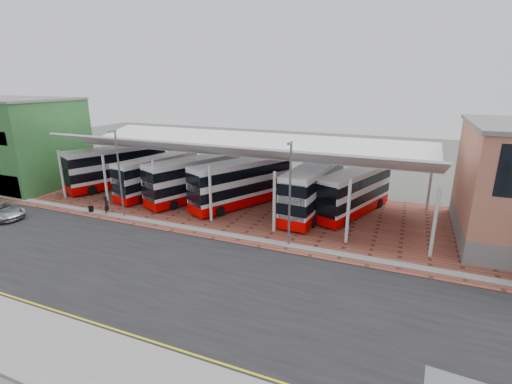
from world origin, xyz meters
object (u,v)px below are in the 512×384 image
at_px(bus_1, 158,176).
at_px(bus_4, 314,189).
at_px(bus_2, 194,179).
at_px(bus_5, 354,192).
at_px(pedestrian, 107,205).
at_px(bus_3, 241,183).
at_px(bus_0, 117,167).

relative_size(bus_1, bus_4, 0.91).
bearing_deg(bus_1, bus_2, 10.27).
bearing_deg(bus_2, bus_5, 30.17).
distance_m(bus_1, pedestrian, 7.32).
bearing_deg(bus_3, bus_5, 36.45).
height_order(bus_5, pedestrian, bus_5).
bearing_deg(bus_5, bus_0, -157.88).
distance_m(bus_4, pedestrian, 19.53).
bearing_deg(bus_3, bus_0, -155.41).
xyz_separation_m(bus_5, pedestrian, (-21.38, -9.17, -1.16)).
xyz_separation_m(bus_2, bus_4, (12.54, 0.85, 0.11)).
height_order(bus_4, pedestrian, bus_4).
height_order(bus_0, bus_1, bus_0).
height_order(bus_0, bus_3, bus_0).
height_order(bus_1, pedestrian, bus_1).
xyz_separation_m(bus_1, pedestrian, (-0.51, -7.21, -1.16)).
relative_size(bus_1, bus_5, 1.00).
xyz_separation_m(bus_1, bus_4, (17.29, 0.73, 0.23)).
height_order(bus_2, bus_3, bus_3).
bearing_deg(bus_5, bus_4, -141.52).
height_order(bus_1, bus_2, bus_2).
bearing_deg(bus_0, pedestrian, -30.34).
distance_m(bus_2, bus_3, 5.32).
distance_m(bus_2, bus_4, 12.57).
distance_m(bus_0, bus_3, 16.46).
bearing_deg(bus_4, bus_0, -175.46).
bearing_deg(bus_5, bus_3, -150.76).
bearing_deg(bus_0, bus_1, 16.39).
relative_size(bus_0, bus_4, 1.01).
height_order(bus_3, pedestrian, bus_3).
bearing_deg(bus_3, bus_1, -152.43).
bearing_deg(bus_5, bus_1, -155.01).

